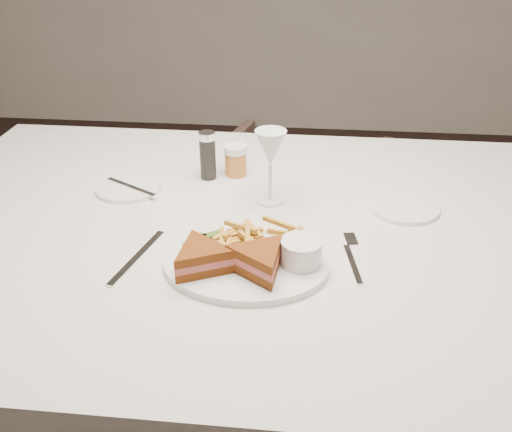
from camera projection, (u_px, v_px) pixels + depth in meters
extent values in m
plane|color=black|center=(215.00, 421.00, 1.71)|extent=(5.00, 5.00, 0.00)
cube|color=silver|center=(258.00, 353.00, 1.43)|extent=(1.64, 1.10, 0.75)
imported|color=#49352C|center=(294.00, 213.00, 2.18)|extent=(0.74, 0.72, 0.64)
ellipsoid|color=white|center=(246.00, 264.00, 1.10)|extent=(0.32, 0.25, 0.01)
cube|color=silver|center=(137.00, 257.00, 1.13)|extent=(0.06, 0.20, 0.00)
cylinder|color=white|center=(129.00, 188.00, 1.39)|extent=(0.16, 0.16, 0.01)
cylinder|color=white|center=(404.00, 207.00, 1.31)|extent=(0.16, 0.16, 0.01)
cylinder|color=black|center=(208.00, 156.00, 1.42)|extent=(0.04, 0.04, 0.12)
cylinder|color=#B86D2C|center=(236.00, 160.00, 1.45)|extent=(0.06, 0.06, 0.08)
cube|color=#425F21|center=(209.00, 236.00, 1.17)|extent=(0.05, 0.04, 0.01)
cube|color=#425F21|center=(195.00, 241.00, 1.15)|extent=(0.04, 0.05, 0.01)
cylinder|color=white|center=(301.00, 252.00, 1.08)|extent=(0.08, 0.08, 0.05)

